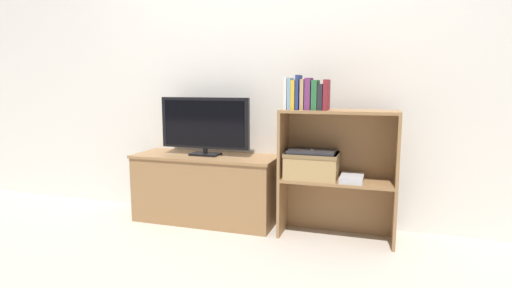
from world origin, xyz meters
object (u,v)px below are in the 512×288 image
at_px(book_plum, 309,94).
at_px(book_navy, 299,92).
at_px(tv, 205,124).
at_px(book_forest, 315,95).
at_px(storage_basket_left, 312,164).
at_px(magazine_stack, 352,178).
at_px(book_charcoal, 321,97).
at_px(book_skyblue, 291,94).
at_px(tv_stand, 206,188).
at_px(book_ivory, 287,94).
at_px(book_tan, 303,95).
at_px(book_mustard, 295,95).
at_px(book_maroon, 327,95).
at_px(laptop, 312,151).

bearing_deg(book_plum, book_navy, -180.00).
distance_m(book_navy, book_plum, 0.07).
bearing_deg(tv, book_forest, -6.49).
bearing_deg(storage_basket_left, magazine_stack, -0.59).
height_order(tv, book_charcoal, book_charcoal).
bearing_deg(book_skyblue, tv_stand, 171.82).
distance_m(book_charcoal, magazine_stack, 0.58).
distance_m(book_ivory, book_forest, 0.20).
bearing_deg(tv_stand, magazine_stack, -3.92).
height_order(book_ivory, book_tan, book_ivory).
xyz_separation_m(book_mustard, book_charcoal, (0.18, 0.00, -0.01)).
relative_size(tv, book_tan, 3.48).
bearing_deg(book_tan, tv, 172.83).
bearing_deg(book_forest, book_tan, 180.00).
bearing_deg(tv_stand, book_skyblue, -8.18).
distance_m(book_skyblue, book_mustard, 0.03).
xyz_separation_m(book_plum, storage_basket_left, (0.03, 0.03, -0.48)).
height_order(book_skyblue, magazine_stack, book_skyblue).
bearing_deg(book_maroon, magazine_stack, 7.18).
relative_size(book_mustard, book_maroon, 0.99).
bearing_deg(book_ivory, tv_stand, 171.49).
bearing_deg(book_ivory, book_maroon, 0.00).
bearing_deg(book_charcoal, book_mustard, 180.00).
relative_size(book_skyblue, storage_basket_left, 0.58).
bearing_deg(book_skyblue, book_maroon, 0.00).
bearing_deg(book_skyblue, book_forest, 0.00).
height_order(book_charcoal, magazine_stack, book_charcoal).
bearing_deg(laptop, book_mustard, -168.25).
distance_m(book_ivory, magazine_stack, 0.72).
distance_m(book_mustard, magazine_stack, 0.68).
relative_size(book_tan, book_plum, 0.96).
height_order(book_plum, book_charcoal, book_plum).
relative_size(tv_stand, book_skyblue, 5.28).
bearing_deg(book_forest, book_navy, -180.00).
relative_size(tv, laptop, 2.22).
relative_size(book_skyblue, book_navy, 0.91).
bearing_deg(book_navy, laptop, 15.06).
xyz_separation_m(tv_stand, book_maroon, (0.93, -0.10, 0.73)).
xyz_separation_m(tv, book_forest, (0.86, -0.10, 0.23)).
bearing_deg(book_charcoal, magazine_stack, 6.02).
bearing_deg(book_tan, book_maroon, 0.00).
bearing_deg(magazine_stack, book_tan, -176.14).
relative_size(tv_stand, book_forest, 5.64).
bearing_deg(book_plum, book_maroon, 0.00).
distance_m(tv, storage_basket_left, 0.88).
distance_m(book_mustard, book_navy, 0.03).
bearing_deg(book_navy, magazine_stack, 3.54).
xyz_separation_m(book_forest, storage_basket_left, (-0.02, 0.03, -0.47)).
relative_size(tv_stand, book_navy, 4.80).
distance_m(tv_stand, book_navy, 1.06).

